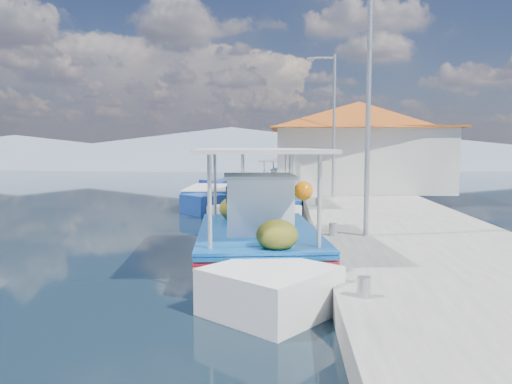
{
  "coord_description": "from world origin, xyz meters",
  "views": [
    {
      "loc": [
        2.69,
        -10.09,
        2.69
      ],
      "look_at": [
        1.72,
        4.76,
        1.3
      ],
      "focal_mm": 34.61,
      "sensor_mm": 36.0,
      "label": 1
    }
  ],
  "objects": [
    {
      "name": "mountain_ridge",
      "position": [
        6.54,
        56.0,
        2.04
      ],
      "size": [
        171.4,
        96.0,
        5.5
      ],
      "color": "slate",
      "rests_on": "ground"
    },
    {
      "name": "caique_far",
      "position": [
        2.47,
        14.04,
        0.41
      ],
      "size": [
        2.33,
        6.34,
        2.23
      ],
      "rotation": [
        0.0,
        0.0,
        0.11
      ],
      "color": "white",
      "rests_on": "ground"
    },
    {
      "name": "caique_green_canopy",
      "position": [
        1.86,
        8.7,
        0.43
      ],
      "size": [
        2.64,
        7.62,
        2.86
      ],
      "rotation": [
        0.0,
        0.0,
        -0.08
      ],
      "color": "white",
      "rests_on": "ground"
    },
    {
      "name": "caique_blue_hull",
      "position": [
        -0.69,
        11.92,
        0.35
      ],
      "size": [
        2.24,
        7.24,
        1.29
      ],
      "rotation": [
        0.0,
        0.0,
        -0.02
      ],
      "color": "#193F97",
      "rests_on": "ground"
    },
    {
      "name": "harbor_building",
      "position": [
        6.2,
        15.0,
        2.78
      ],
      "size": [
        10.49,
        10.49,
        4.4
      ],
      "color": "silver",
      "rests_on": "quay"
    },
    {
      "name": "quay",
      "position": [
        5.9,
        6.0,
        0.25
      ],
      "size": [
        5.0,
        44.0,
        0.5
      ],
      "primitive_type": "cube",
      "color": "#AFADA4",
      "rests_on": "ground"
    },
    {
      "name": "lamp_post_far",
      "position": [
        4.51,
        11.0,
        3.85
      ],
      "size": [
        1.21,
        0.14,
        6.0
      ],
      "color": "#A5A8AD",
      "rests_on": "quay"
    },
    {
      "name": "bollards",
      "position": [
        3.8,
        5.25,
        0.65
      ],
      "size": [
        0.2,
        17.2,
        0.3
      ],
      "color": "#A5A8AD",
      "rests_on": "quay"
    },
    {
      "name": "ground",
      "position": [
        0.0,
        0.0,
        0.0
      ],
      "size": [
        160.0,
        160.0,
        0.0
      ],
      "primitive_type": "plane",
      "color": "black",
      "rests_on": "ground"
    },
    {
      "name": "main_caique",
      "position": [
        2.04,
        0.85,
        0.56
      ],
      "size": [
        3.26,
        8.79,
        2.92
      ],
      "rotation": [
        0.0,
        0.0,
        -0.12
      ],
      "color": "white",
      "rests_on": "ground"
    },
    {
      "name": "lamp_post_near",
      "position": [
        4.51,
        2.0,
        3.85
      ],
      "size": [
        1.21,
        0.14,
        6.0
      ],
      "color": "#A5A8AD",
      "rests_on": "quay"
    }
  ]
}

